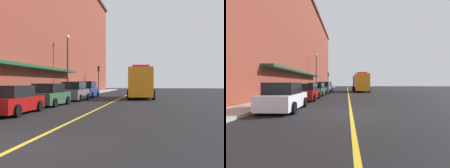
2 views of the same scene
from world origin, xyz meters
TOP-DOWN VIEW (x-y plane):
  - ground_plane at (0.00, 25.00)m, footprint 112.00×112.00m
  - sidewalk_left at (-6.20, 25.00)m, footprint 2.40×70.00m
  - lane_center_stripe at (0.00, 25.00)m, footprint 0.16×70.00m
  - brick_building_left at (-12.21, 24.00)m, footprint 10.78×64.00m
  - parked_car_1 at (-4.01, 6.91)m, footprint 2.24×4.62m
  - parked_car_2 at (-3.99, 12.23)m, footprint 2.11×4.24m
  - parked_car_3 at (-3.87, 18.27)m, footprint 2.13×4.65m
  - parked_car_4 at (-4.03, 24.32)m, footprint 2.07×4.41m
  - utility_truck at (2.33, 23.09)m, footprint 2.87×8.15m
  - parking_meter_1 at (-5.35, 22.29)m, footprint 0.14×0.18m
  - parking_meter_2 at (-5.35, 24.34)m, footprint 0.14×0.18m
  - street_lamp_left at (-5.95, 22.56)m, footprint 0.44×0.44m
  - traffic_light_near at (-5.29, 36.92)m, footprint 0.38×0.36m

SIDE VIEW (x-z plane):
  - ground_plane at x=0.00m, z-range 0.00..0.00m
  - lane_center_stripe at x=0.00m, z-range 0.00..0.01m
  - sidewalk_left at x=-6.20m, z-range 0.00..0.15m
  - parked_car_1 at x=-4.01m, z-range -0.04..1.51m
  - parked_car_2 at x=-3.99m, z-range -0.05..1.59m
  - parked_car_3 at x=-3.87m, z-range -0.06..1.74m
  - parked_car_4 at x=-4.03m, z-range -0.07..1.81m
  - parking_meter_1 at x=-5.35m, z-range 0.39..1.72m
  - parking_meter_2 at x=-5.35m, z-range 0.39..1.72m
  - utility_truck at x=2.33m, z-range -0.08..3.40m
  - traffic_light_near at x=-5.29m, z-range 1.01..5.31m
  - street_lamp_left at x=-5.95m, z-range 0.93..7.87m
  - brick_building_left at x=-12.21m, z-range 0.01..18.95m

